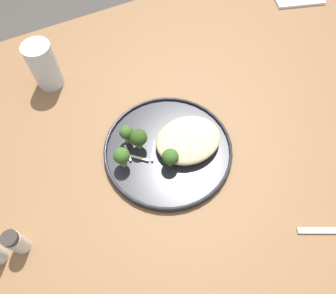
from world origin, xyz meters
TOP-DOWN VIEW (x-y plane):
  - ground at (0.00, 0.00)m, footprint 6.00×6.00m
  - wooden_dining_table at (0.00, 0.00)m, footprint 1.40×1.00m
  - dinner_plate at (-0.05, -0.03)m, footprint 0.29×0.29m
  - noodle_bed at (-0.00, -0.04)m, footprint 0.15×0.12m
  - seared_scallop_tiny_bay at (-0.02, -0.07)m, footprint 0.03×0.03m
  - seared_scallop_large_seared at (-0.04, 0.00)m, footprint 0.02×0.02m
  - seared_scallop_rear_pale at (0.01, -0.03)m, footprint 0.03×0.03m
  - seared_scallop_tilted_round at (-0.02, -0.04)m, footprint 0.03×0.03m
  - broccoli_floret_small_sprig at (-0.06, -0.07)m, footprint 0.04×0.04m
  - broccoli_floret_split_head at (-0.15, -0.02)m, footprint 0.04×0.04m
  - broccoli_floret_front_edge at (-0.10, 0.00)m, footprint 0.04×0.04m
  - broccoli_floret_tall_stalk at (-0.12, 0.03)m, footprint 0.03×0.03m
  - onion_sliver_long_sliver at (-0.13, -0.01)m, footprint 0.01×0.04m
  - onion_sliver_curled_piece at (-0.12, -0.02)m, footprint 0.05×0.04m
  - onion_sliver_pale_crescent at (-0.08, -0.03)m, footprint 0.03×0.05m
  - water_glass at (-0.23, 0.29)m, footprint 0.07×0.07m
  - pepper_shaker at (-0.39, -0.10)m, footprint 0.03×0.03m

SIDE VIEW (x-z plane):
  - ground at x=0.00m, z-range 0.00..0.00m
  - wooden_dining_table at x=0.00m, z-range 0.29..1.03m
  - dinner_plate at x=-0.05m, z-range 0.74..0.76m
  - onion_sliver_long_sliver at x=-0.13m, z-range 0.75..0.76m
  - onion_sliver_curled_piece at x=-0.12m, z-range 0.75..0.76m
  - onion_sliver_pale_crescent at x=-0.08m, z-range 0.75..0.76m
  - seared_scallop_large_seared at x=-0.04m, z-range 0.75..0.77m
  - seared_scallop_rear_pale at x=0.01m, z-range 0.75..0.77m
  - seared_scallop_tilted_round at x=-0.02m, z-range 0.75..0.77m
  - seared_scallop_tiny_bay at x=-0.02m, z-range 0.75..0.77m
  - noodle_bed at x=0.00m, z-range 0.75..0.79m
  - pepper_shaker at x=-0.39m, z-range 0.74..0.81m
  - broccoli_floret_small_sprig at x=-0.06m, z-range 0.76..0.81m
  - broccoli_floret_tall_stalk at x=-0.12m, z-range 0.76..0.81m
  - broccoli_floret_split_head at x=-0.15m, z-range 0.76..0.82m
  - broccoli_floret_front_edge at x=-0.10m, z-range 0.76..0.82m
  - water_glass at x=-0.23m, z-range 0.73..0.85m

